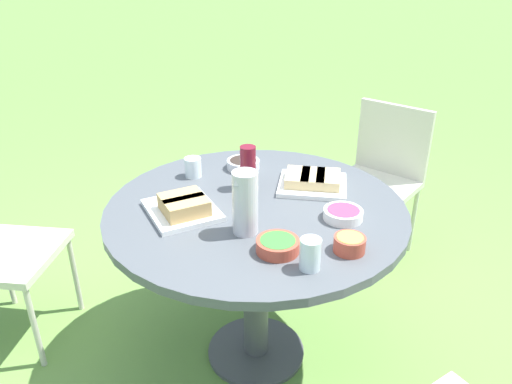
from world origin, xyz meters
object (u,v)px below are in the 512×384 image
Objects in this scene: handbag at (254,207)px; wine_glass at (248,159)px; dining_table at (256,230)px; water_pitcher at (245,203)px; chair_near_left at (381,170)px.

wine_glass is at bearing 40.22° from handbag.
dining_table is at bearing 41.99° from handbag.
dining_table is 0.31m from water_pitcher.
wine_glass is 0.51× the size of handbag.
water_pitcher is 0.64× the size of handbag.
wine_glass reaches higher than handbag.
handbag is at bearing -139.78° from wine_glass.
wine_glass is at bearing -139.54° from water_pitcher.
dining_table is at bearing 53.01° from wine_glass.
chair_near_left is 4.75× the size of wine_glass.
wine_glass is (-0.27, -0.23, 0.01)m from water_pitcher.
water_pitcher is (1.34, 0.15, 0.37)m from chair_near_left.
chair_near_left is at bearing 175.45° from wine_glass.
wine_glass reaches higher than chair_near_left.
water_pitcher is 0.36m from wine_glass.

